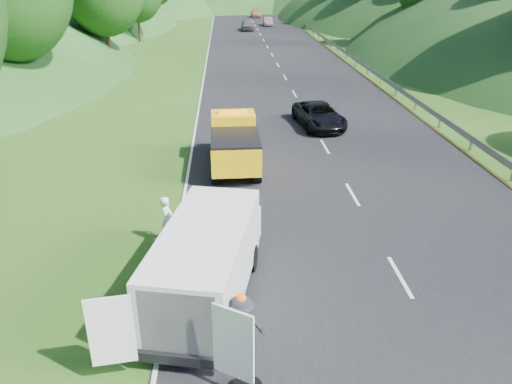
{
  "coord_description": "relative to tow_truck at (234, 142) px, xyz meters",
  "views": [
    {
      "loc": [
        -2.12,
        -14.35,
        8.52
      ],
      "look_at": [
        -1.12,
        1.65,
        1.3
      ],
      "focal_mm": 35.0,
      "sensor_mm": 36.0,
      "label": 1
    }
  ],
  "objects": [
    {
      "name": "dist_car_b",
      "position": [
        6.79,
        61.86,
        -1.18
      ],
      "size": [
        1.36,
        3.9,
        1.29
      ],
      "primitive_type": "imported",
      "color": "#6C4853",
      "rests_on": "ground"
    },
    {
      "name": "tree_line_left",
      "position": [
        -17.24,
        52.47,
        -1.18
      ],
      "size": [
        14.0,
        140.0,
        14.0
      ],
      "primitive_type": null,
      "color": "#264C16",
      "rests_on": "ground"
    },
    {
      "name": "dist_car_c",
      "position": [
        5.82,
        76.87,
        -1.18
      ],
      "size": [
        1.9,
        4.67,
        1.35
      ],
      "primitive_type": "imported",
      "color": "#A66553",
      "rests_on": "ground"
    },
    {
      "name": "child",
      "position": [
        -0.61,
        -7.96,
        -1.18
      ],
      "size": [
        0.59,
        0.54,
        0.98
      ],
      "primitive_type": "imported",
      "rotation": [
        0.0,
        0.0,
        -0.43
      ],
      "color": "#D2C170",
      "rests_on": "ground"
    },
    {
      "name": "tow_truck",
      "position": [
        0.0,
        0.0,
        0.0
      ],
      "size": [
        2.22,
        5.66,
        2.41
      ],
      "rotation": [
        0.0,
        0.0,
        0.02
      ],
      "color": "black",
      "rests_on": "ground"
    },
    {
      "name": "road_surface",
      "position": [
        4.76,
        32.47,
        -1.17
      ],
      "size": [
        14.0,
        200.0,
        0.02
      ],
      "primitive_type": "cube",
      "color": "black",
      "rests_on": "ground"
    },
    {
      "name": "white_van",
      "position": [
        -0.95,
        -10.26,
        0.14
      ],
      "size": [
        4.13,
        7.02,
        2.34
      ],
      "rotation": [
        0.0,
        0.0,
        -0.21
      ],
      "color": "black",
      "rests_on": "ground"
    },
    {
      "name": "dist_car_a",
      "position": [
        3.21,
        55.46,
        -1.18
      ],
      "size": [
        1.81,
        4.49,
        1.53
      ],
      "primitive_type": "imported",
      "color": "#46464B",
      "rests_on": "ground"
    },
    {
      "name": "hills_backdrop",
      "position": [
        8.26,
        127.17,
        -1.18
      ],
      "size": [
        201.0,
        288.6,
        44.0
      ],
      "primitive_type": null,
      "color": "#2D5B23",
      "rests_on": "ground"
    },
    {
      "name": "suitcase",
      "position": [
        -2.63,
        -7.67,
        -0.92
      ],
      "size": [
        0.33,
        0.19,
        0.53
      ],
      "primitive_type": "cube",
      "rotation": [
        0.0,
        0.0,
        0.02
      ],
      "color": "#675E4D",
      "rests_on": "ground"
    },
    {
      "name": "guardrail",
      "position": [
        12.06,
        44.97,
        -1.18
      ],
      "size": [
        0.06,
        140.0,
        1.52
      ],
      "primitive_type": "cube",
      "color": "gray",
      "rests_on": "ground"
    },
    {
      "name": "tree_line_right",
      "position": [
        24.76,
        52.47,
        -1.18
      ],
      "size": [
        14.0,
        140.0,
        14.0
      ],
      "primitive_type": null,
      "color": "#264C16",
      "rests_on": "ground"
    },
    {
      "name": "woman",
      "position": [
        -2.39,
        -6.98,
        -1.18
      ],
      "size": [
        0.51,
        0.66,
        1.68
      ],
      "primitive_type": "imported",
      "rotation": [
        0.0,
        0.0,
        1.46
      ],
      "color": "white",
      "rests_on": "ground"
    },
    {
      "name": "worker",
      "position": [
        -0.12,
        -12.71,
        -1.18
      ],
      "size": [
        1.32,
        1.04,
        1.79
      ],
      "primitive_type": "imported",
      "rotation": [
        0.0,
        0.0,
        0.37
      ],
      "color": "black",
      "rests_on": "ground"
    },
    {
      "name": "passing_suv",
      "position": [
        5.07,
        6.11,
        -1.18
      ],
      "size": [
        2.82,
        5.09,
        1.35
      ],
      "primitive_type": "imported",
      "rotation": [
        0.0,
        0.0,
        0.13
      ],
      "color": "black",
      "rests_on": "ground"
    },
    {
      "name": "ground",
      "position": [
        1.76,
        -7.53,
        -1.18
      ],
      "size": [
        320.0,
        320.0,
        0.0
      ],
      "primitive_type": "plane",
      "color": "#38661E",
      "rests_on": "ground"
    }
  ]
}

